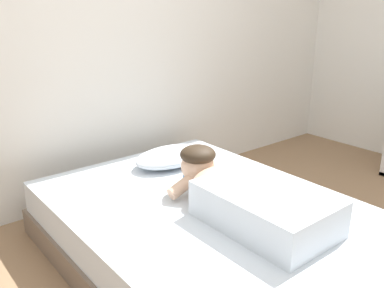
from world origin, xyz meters
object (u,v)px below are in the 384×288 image
Objects in this scene: bed at (212,236)px; cell_phone at (284,248)px; person_lying at (244,195)px; pillow at (171,156)px; coffee_cup at (190,175)px.

cell_phone is (-0.02, -0.49, 0.18)m from bed.
person_lying reaches higher than bed.
pillow is 0.80m from person_lying.
person_lying reaches higher than pillow.
cell_phone is at bearing -100.97° from pillow.
coffee_cup is (0.13, 0.34, 0.21)m from bed.
pillow is 3.71× the size of cell_phone.
person_lying is at bearing -66.76° from bed.
cell_phone is at bearing -100.06° from coffee_cup.
pillow is (0.20, 0.63, 0.23)m from bed.
pillow is at bearing 76.44° from coffee_cup.
coffee_cup is at bearing 69.78° from bed.
coffee_cup is 0.85m from cell_phone.
bed is 15.62× the size of coffee_cup.
bed is 0.42m from coffee_cup.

